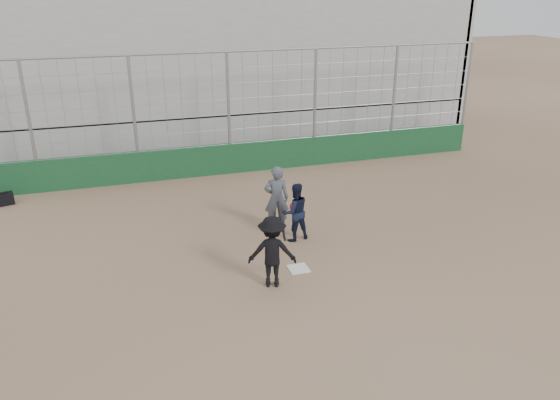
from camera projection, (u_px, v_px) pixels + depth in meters
name	position (u px, v px, depth m)	size (l,w,h in m)	color
ground	(298.00, 269.00, 12.36)	(90.00, 90.00, 0.00)	brown
home_plate	(298.00, 269.00, 12.35)	(0.44, 0.44, 0.02)	white
backstop	(230.00, 145.00, 18.19)	(18.10, 0.25, 4.04)	#133D21
bleachers	(201.00, 65.00, 21.83)	(20.25, 6.70, 6.98)	#969696
batter_at_plate	(272.00, 252.00, 11.44)	(1.15, 0.87, 1.76)	black
catcher_crouched	(295.00, 221.00, 13.55)	(0.83, 0.70, 1.04)	black
umpire	(277.00, 202.00, 14.01)	(0.64, 0.42, 1.58)	#444B56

